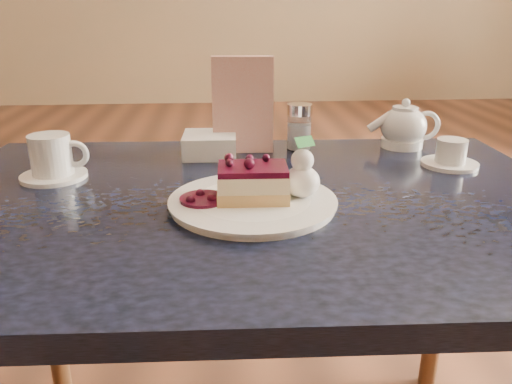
{
  "coord_description": "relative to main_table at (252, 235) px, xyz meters",
  "views": [
    {
      "loc": [
        0.16,
        -0.55,
        1.0
      ],
      "look_at": [
        0.21,
        0.13,
        0.75
      ],
      "focal_mm": 35.0,
      "sensor_mm": 36.0,
      "label": 1
    }
  ],
  "objects": [
    {
      "name": "coffee_set",
      "position": [
        -0.36,
        0.12,
        0.11
      ],
      "size": [
        0.13,
        0.12,
        0.08
      ],
      "color": "white",
      "rests_on": "main_table"
    },
    {
      "name": "sugar_shaker",
      "position": [
        0.12,
        0.28,
        0.13
      ],
      "size": [
        0.06,
        0.06,
        0.1
      ],
      "color": "white",
      "rests_on": "main_table"
    },
    {
      "name": "berry_sauce",
      "position": [
        -0.08,
        -0.05,
        0.09
      ],
      "size": [
        0.07,
        0.07,
        0.01
      ],
      "primitive_type": "cylinder",
      "color": "black",
      "rests_on": "dessert_plate"
    },
    {
      "name": "tea_set",
      "position": [
        0.37,
        0.26,
        0.11
      ],
      "size": [
        0.2,
        0.25,
        0.1
      ],
      "color": "white",
      "rests_on": "main_table"
    },
    {
      "name": "napkin_stack",
      "position": [
        -0.07,
        0.25,
        0.1
      ],
      "size": [
        0.12,
        0.12,
        0.05
      ],
      "primitive_type": "cube",
      "rotation": [
        0.0,
        0.0,
        -0.03
      ],
      "color": "white",
      "rests_on": "main_table"
    },
    {
      "name": "whipped_cream",
      "position": [
        0.08,
        -0.04,
        0.11
      ],
      "size": [
        0.06,
        0.06,
        0.05
      ],
      "color": "white",
      "rests_on": "dessert_plate"
    },
    {
      "name": "main_table",
      "position": [
        0.0,
        0.0,
        0.0
      ],
      "size": [
        1.14,
        0.78,
        0.7
      ],
      "rotation": [
        0.0,
        0.0,
        -0.03
      ],
      "color": "black",
      "rests_on": "ground"
    },
    {
      "name": "dessert_plate",
      "position": [
        -0.0,
        -0.05,
        0.08
      ],
      "size": [
        0.26,
        0.26,
        0.01
      ],
      "primitive_type": "cylinder",
      "color": "white",
      "rests_on": "main_table"
    },
    {
      "name": "menu_card",
      "position": [
        -0.0,
        0.28,
        0.18
      ],
      "size": [
        0.13,
        0.03,
        0.2
      ],
      "primitive_type": "cube",
      "rotation": [
        0.0,
        0.0,
        -0.03
      ],
      "color": "silver",
      "rests_on": "main_table"
    },
    {
      "name": "cheesecake_slice",
      "position": [
        -0.0,
        -0.05,
        0.11
      ],
      "size": [
        0.11,
        0.08,
        0.06
      ],
      "rotation": [
        0.0,
        0.0,
        -0.03
      ],
      "color": "#D6BF67",
      "rests_on": "dessert_plate"
    }
  ]
}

